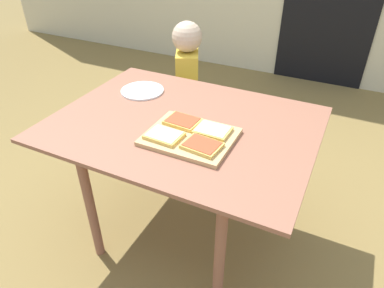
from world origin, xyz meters
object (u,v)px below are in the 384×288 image
at_px(pizza_slice_far_right, 213,130).
at_px(pizza_slice_near_right, 202,145).
at_px(pizza_slice_near_left, 164,135).
at_px(pizza_slice_far_left, 183,121).
at_px(dining_table, 183,139).
at_px(plate_white_left, 142,91).
at_px(child_left, 187,84).
at_px(cutting_board, 190,137).

relative_size(pizza_slice_far_right, pizza_slice_near_right, 0.93).
bearing_deg(pizza_slice_near_right, pizza_slice_near_left, -179.37).
bearing_deg(pizza_slice_near_left, pizza_slice_far_left, 83.01).
relative_size(dining_table, plate_white_left, 5.21).
distance_m(dining_table, pizza_slice_far_left, 0.13).
bearing_deg(pizza_slice_far_right, child_left, 124.10).
relative_size(pizza_slice_far_right, plate_white_left, 0.65).
bearing_deg(pizza_slice_far_right, plate_white_left, 154.96).
bearing_deg(child_left, pizza_slice_far_right, -55.90).
bearing_deg(plate_white_left, pizza_slice_near_right, -34.99).
bearing_deg(child_left, plate_white_left, -94.33).
bearing_deg(pizza_slice_near_left, child_left, 110.39).
distance_m(cutting_board, child_left, 0.89).
bearing_deg(pizza_slice_far_right, pizza_slice_near_left, -143.16).
relative_size(cutting_board, pizza_slice_near_right, 2.30).
relative_size(cutting_board, pizza_slice_near_left, 2.39).
xyz_separation_m(dining_table, pizza_slice_near_left, (-0.00, -0.18, 0.12)).
height_order(pizza_slice_far_right, pizza_slice_far_left, same).
distance_m(pizza_slice_near_left, child_left, 0.92).
distance_m(dining_table, cutting_board, 0.18).
bearing_deg(pizza_slice_near_left, cutting_board, 34.33).
height_order(pizza_slice_far_left, child_left, child_left).
bearing_deg(pizza_slice_far_left, child_left, 115.19).
bearing_deg(pizza_slice_far_left, cutting_board, -45.16).
xyz_separation_m(dining_table, pizza_slice_far_left, (0.02, -0.04, 0.12)).
xyz_separation_m(pizza_slice_far_left, plate_white_left, (-0.37, 0.23, -0.02)).
height_order(plate_white_left, child_left, child_left).
bearing_deg(child_left, pizza_slice_near_right, -59.71).
xyz_separation_m(pizza_slice_near_right, child_left, (-0.49, 0.84, -0.17)).
bearing_deg(pizza_slice_near_right, child_left, 120.29).
bearing_deg(pizza_slice_far_left, dining_table, 113.47).
distance_m(dining_table, pizza_slice_near_left, 0.21).
bearing_deg(pizza_slice_far_left, plate_white_left, 147.83).
xyz_separation_m(pizza_slice_far_left, child_left, (-0.33, 0.70, -0.17)).
relative_size(pizza_slice_far_right, pizza_slice_near_left, 0.97).
bearing_deg(dining_table, pizza_slice_near_left, -90.65).
bearing_deg(dining_table, pizza_slice_far_left, -66.53).
distance_m(cutting_board, pizza_slice_far_right, 0.10).
bearing_deg(cutting_board, pizza_slice_near_right, -36.20).
height_order(pizza_slice_far_right, plate_white_left, pizza_slice_far_right).
bearing_deg(plate_white_left, cutting_board, -34.76).
height_order(dining_table, cutting_board, cutting_board).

